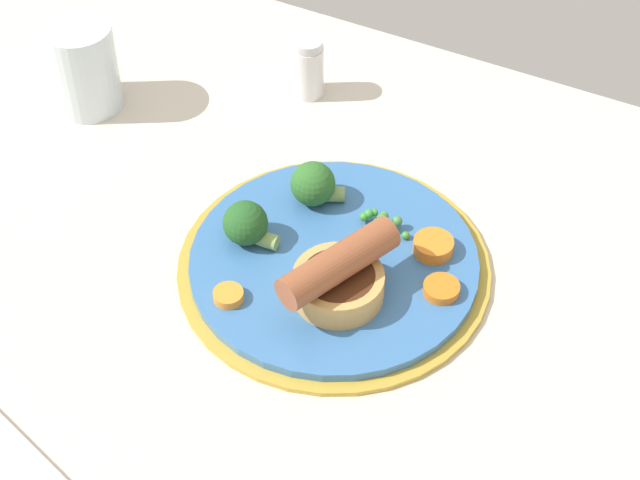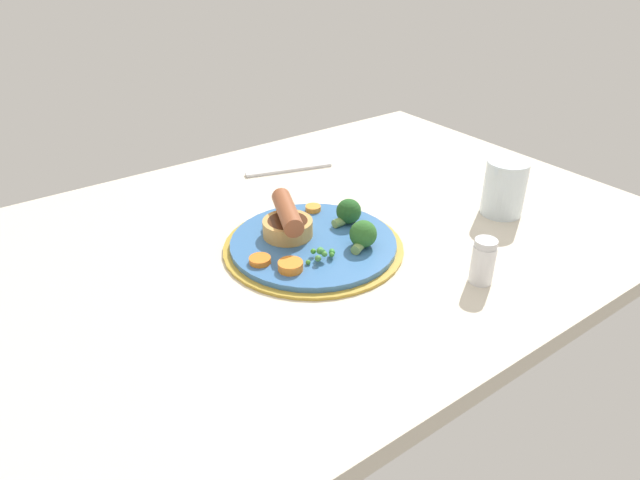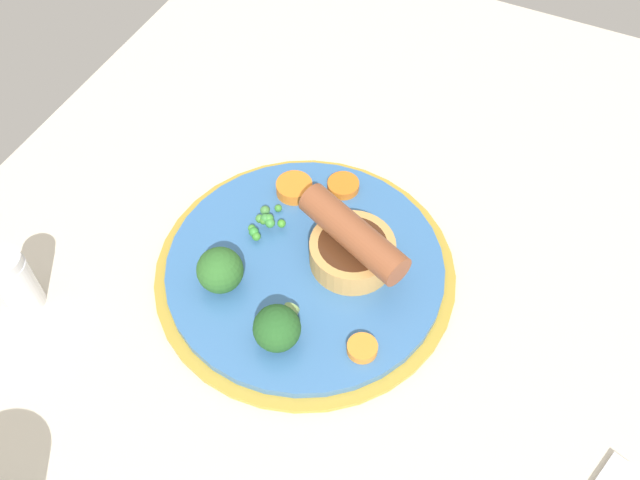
% 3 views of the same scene
% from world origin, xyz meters
% --- Properties ---
extents(dining_table, '(1.10, 0.80, 0.03)m').
position_xyz_m(dining_table, '(0.00, 0.00, 0.01)').
color(dining_table, beige).
rests_on(dining_table, ground).
extents(dinner_plate, '(0.28, 0.28, 0.01)m').
position_xyz_m(dinner_plate, '(0.05, 0.05, 0.04)').
color(dinner_plate, '#B79333').
rests_on(dinner_plate, dining_table).
extents(sausage_pudding, '(0.08, 0.12, 0.06)m').
position_xyz_m(sausage_pudding, '(0.07, 0.01, 0.07)').
color(sausage_pudding, tan).
rests_on(sausage_pudding, dinner_plate).
extents(pea_pile, '(0.05, 0.03, 0.02)m').
position_xyz_m(pea_pile, '(0.07, 0.10, 0.05)').
color(pea_pile, '#458E3B').
rests_on(pea_pile, dinner_plate).
extents(broccoli_floret_near, '(0.05, 0.04, 0.04)m').
position_xyz_m(broccoli_floret_near, '(-0.03, 0.03, 0.06)').
color(broccoli_floret_near, '#235623').
rests_on(broccoli_floret_near, dinner_plate).
extents(broccoli_floret_far, '(0.05, 0.04, 0.04)m').
position_xyz_m(broccoli_floret_far, '(-0.00, 0.10, 0.06)').
color(broccoli_floret_far, '#2D6628').
rests_on(broccoli_floret_far, dinner_plate).
extents(carrot_slice_0, '(0.04, 0.04, 0.01)m').
position_xyz_m(carrot_slice_0, '(0.15, 0.05, 0.05)').
color(carrot_slice_0, orange).
rests_on(carrot_slice_0, dinner_plate).
extents(carrot_slice_2, '(0.04, 0.04, 0.01)m').
position_xyz_m(carrot_slice_2, '(0.13, 0.09, 0.05)').
color(carrot_slice_2, orange).
rests_on(carrot_slice_2, dinner_plate).
extents(carrot_slice_6, '(0.03, 0.03, 0.01)m').
position_xyz_m(carrot_slice_6, '(-0.01, -0.04, 0.05)').
color(carrot_slice_6, orange).
rests_on(carrot_slice_6, dinner_plate).
extents(salt_shaker, '(0.03, 0.03, 0.07)m').
position_xyz_m(salt_shaker, '(-0.09, 0.26, 0.06)').
color(salt_shaker, silver).
rests_on(salt_shaker, dining_table).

